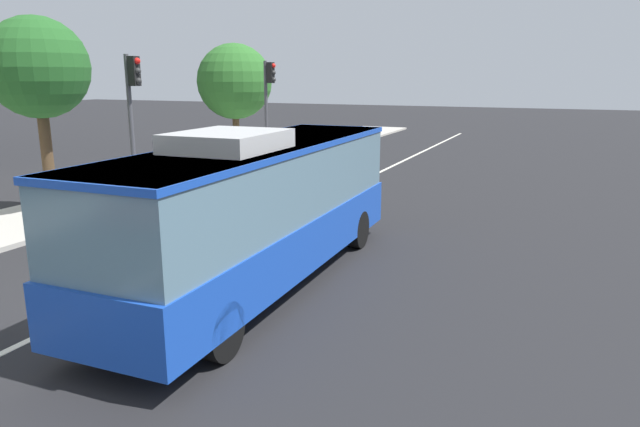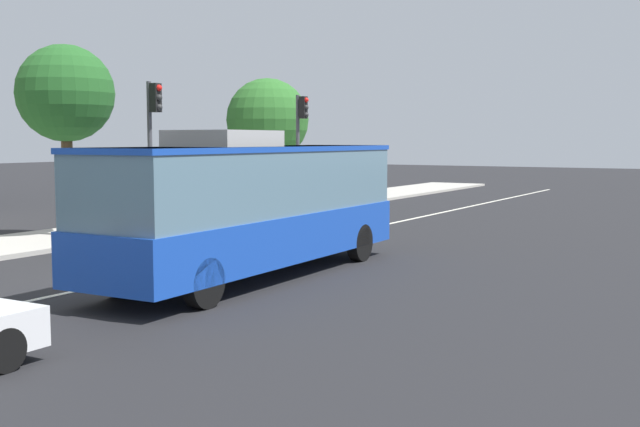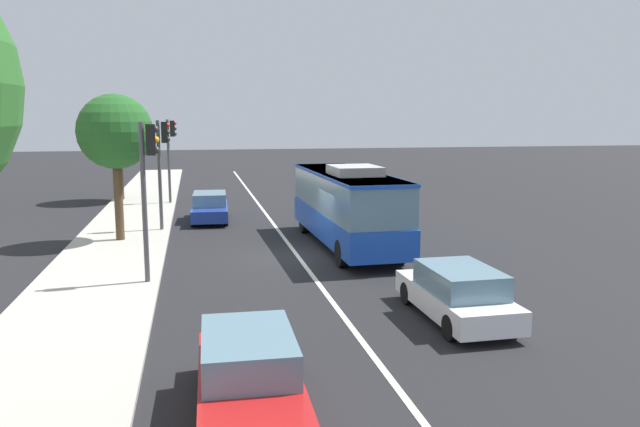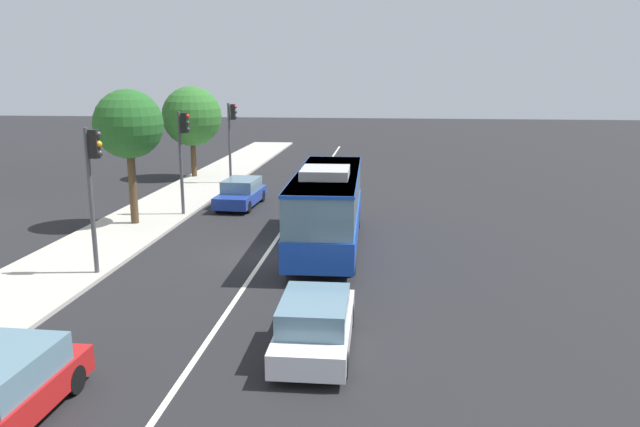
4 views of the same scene
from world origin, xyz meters
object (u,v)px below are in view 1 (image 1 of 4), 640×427
at_px(traffic_light_far_corner, 269,96).
at_px(street_tree_kerbside_left, 38,69).
at_px(transit_bus, 259,204).
at_px(traffic_light_mid_block, 133,104).
at_px(sedan_blue, 235,179).
at_px(street_tree_kerbside_centre, 235,82).

distance_m(traffic_light_far_corner, street_tree_kerbside_left, 11.61).
height_order(traffic_light_far_corner, street_tree_kerbside_left, street_tree_kerbside_left).
relative_size(transit_bus, traffic_light_mid_block, 1.93).
height_order(transit_bus, sedan_blue, transit_bus).
distance_m(traffic_light_mid_block, street_tree_kerbside_centre, 11.94).
bearing_deg(traffic_light_far_corner, transit_bus, -63.08).
xyz_separation_m(traffic_light_mid_block, street_tree_kerbside_centre, (11.49, 3.20, 0.64)).
bearing_deg(street_tree_kerbside_centre, transit_bus, -146.65).
xyz_separation_m(sedan_blue, street_tree_kerbside_left, (-4.88, 3.92, 3.98)).
bearing_deg(traffic_light_far_corner, street_tree_kerbside_centre, 144.88).
xyz_separation_m(street_tree_kerbside_left, street_tree_kerbside_centre, (13.62, 1.43, -0.50)).
distance_m(transit_bus, traffic_light_far_corner, 16.07).
relative_size(transit_bus, traffic_light_far_corner, 1.93).
height_order(sedan_blue, traffic_light_far_corner, traffic_light_far_corner).
xyz_separation_m(sedan_blue, traffic_light_far_corner, (6.53, 2.08, 2.84)).
bearing_deg(sedan_blue, street_tree_kerbside_left, -36.40).
relative_size(sedan_blue, street_tree_kerbside_left, 0.72).
height_order(transit_bus, street_tree_kerbside_centre, street_tree_kerbside_centre).
height_order(transit_bus, street_tree_kerbside_left, street_tree_kerbside_left).
xyz_separation_m(transit_bus, street_tree_kerbside_left, (2.71, 9.32, 2.89)).
distance_m(sedan_blue, traffic_light_mid_block, 4.50).
distance_m(sedan_blue, street_tree_kerbside_centre, 10.82).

